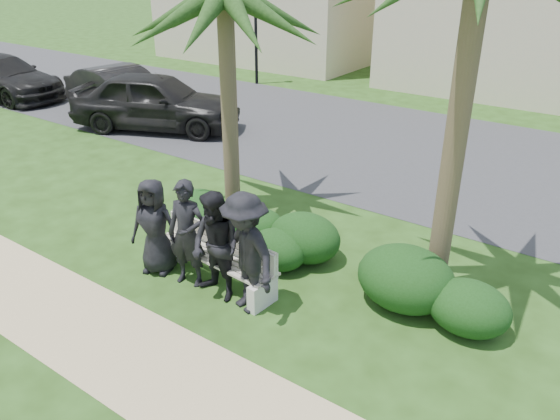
# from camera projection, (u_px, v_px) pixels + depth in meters

# --- Properties ---
(ground) EXTENTS (160.00, 160.00, 0.00)m
(ground) POSITION_uv_depth(u_px,v_px,m) (242.00, 301.00, 8.38)
(ground) COLOR #223D11
(ground) RESTS_ON ground
(footpath) EXTENTS (30.00, 1.60, 0.01)m
(footpath) POSITION_uv_depth(u_px,v_px,m) (154.00, 367.00, 7.06)
(footpath) COLOR tan
(footpath) RESTS_ON ground
(asphalt_street) EXTENTS (160.00, 8.00, 0.01)m
(asphalt_street) POSITION_uv_depth(u_px,v_px,m) (435.00, 156.00, 14.25)
(asphalt_street) COLOR #2D2D30
(asphalt_street) RESTS_ON ground
(street_lamp) EXTENTS (0.36, 0.36, 4.29)m
(street_lamp) POSITION_uv_depth(u_px,v_px,m) (255.00, 6.00, 20.63)
(street_lamp) COLOR black
(street_lamp) RESTS_ON ground
(park_bench) EXTENTS (2.38, 0.72, 0.82)m
(park_bench) POSITION_uv_depth(u_px,v_px,m) (213.00, 260.00, 8.77)
(park_bench) COLOR #AFA792
(park_bench) RESTS_ON ground
(man_a) EXTENTS (0.92, 0.75, 1.63)m
(man_a) POSITION_uv_depth(u_px,v_px,m) (155.00, 227.00, 8.85)
(man_a) COLOR black
(man_a) RESTS_ON ground
(man_b) EXTENTS (0.73, 0.57, 1.76)m
(man_b) POSITION_uv_depth(u_px,v_px,m) (187.00, 234.00, 8.48)
(man_b) COLOR black
(man_b) RESTS_ON ground
(man_c) EXTENTS (0.93, 0.77, 1.74)m
(man_c) POSITION_uv_depth(u_px,v_px,m) (216.00, 247.00, 8.13)
(man_c) COLOR black
(man_c) RESTS_ON ground
(man_d) EXTENTS (1.36, 1.01, 1.87)m
(man_d) POSITION_uv_depth(u_px,v_px,m) (245.00, 253.00, 7.83)
(man_d) COLOR black
(man_d) RESTS_ON ground
(hedge_a) EXTENTS (1.06, 0.87, 0.69)m
(hedge_a) POSITION_uv_depth(u_px,v_px,m) (201.00, 206.00, 10.66)
(hedge_a) COLOR #13340E
(hedge_a) RESTS_ON ground
(hedge_b) EXTENTS (1.16, 0.96, 0.76)m
(hedge_b) POSITION_uv_depth(u_px,v_px,m) (200.00, 219.00, 10.06)
(hedge_b) COLOR #13340E
(hedge_b) RESTS_ON ground
(hedge_c) EXTENTS (1.05, 0.86, 0.68)m
(hedge_c) POSITION_uv_depth(u_px,v_px,m) (277.00, 249.00, 9.15)
(hedge_c) COLOR #13340E
(hedge_c) RESTS_ON ground
(hedge_d) EXTENTS (1.29, 1.07, 0.84)m
(hedge_d) POSITION_uv_depth(u_px,v_px,m) (305.00, 236.00, 9.38)
(hedge_d) COLOR #13340E
(hedge_d) RESTS_ON ground
(hedge_e) EXTENTS (1.48, 1.23, 0.97)m
(hedge_e) POSITION_uv_depth(u_px,v_px,m) (406.00, 277.00, 8.11)
(hedge_e) COLOR #13340E
(hedge_e) RESTS_ON ground
(hedge_f) EXTENTS (1.17, 0.96, 0.76)m
(hedge_f) POSITION_uv_depth(u_px,v_px,m) (469.00, 306.00, 7.61)
(hedge_f) COLOR #13340E
(hedge_f) RESTS_ON ground
(hedge_extra) EXTENTS (1.06, 0.87, 0.69)m
(hedge_extra) POSITION_uv_depth(u_px,v_px,m) (258.00, 225.00, 9.92)
(hedge_extra) COLOR #13340E
(hedge_extra) RESTS_ON ground
(car_a) EXTENTS (5.31, 3.79, 1.68)m
(car_a) POSITION_uv_depth(u_px,v_px,m) (156.00, 101.00, 16.04)
(car_a) COLOR black
(car_a) RESTS_ON ground
(car_b) EXTENTS (4.79, 2.23, 1.52)m
(car_b) POSITION_uv_depth(u_px,v_px,m) (123.00, 93.00, 17.31)
(car_b) COLOR black
(car_b) RESTS_ON ground
(car_c) EXTENTS (5.16, 2.34, 1.47)m
(car_c) POSITION_uv_depth(u_px,v_px,m) (3.00, 77.00, 19.52)
(car_c) COLOR black
(car_c) RESTS_ON ground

